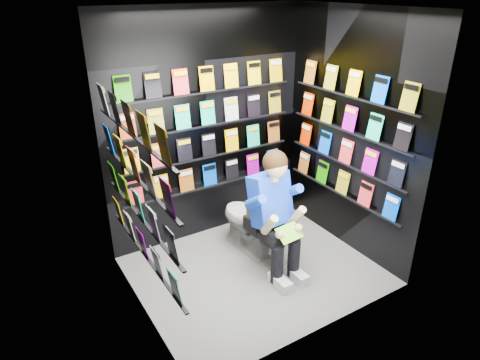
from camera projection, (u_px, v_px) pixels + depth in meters
floor at (255, 271)px, 4.54m from camera, size 2.40×2.40×0.00m
ceiling at (259, 7)px, 3.45m from camera, size 2.40×2.40×0.00m
wall_back at (207, 129)px, 4.77m from camera, size 2.40×0.04×2.60m
wall_front at (330, 199)px, 3.22m from camera, size 2.40×0.04×2.60m
wall_left at (132, 186)px, 3.42m from camera, size 0.04×2.00×2.60m
wall_right at (350, 135)px, 4.56m from camera, size 0.04×2.00×2.60m
comics_back at (208, 129)px, 4.74m from camera, size 2.10×0.06×1.37m
comics_left at (136, 185)px, 3.44m from camera, size 0.06×1.70×1.37m
comics_right at (348, 135)px, 4.55m from camera, size 0.06×1.70×1.37m
toilet at (248, 220)px, 4.79m from camera, size 0.48×0.78×0.73m
longbox at (263, 234)px, 4.90m from camera, size 0.36×0.49×0.33m
longbox_lid at (263, 220)px, 4.83m from camera, size 0.39×0.52×0.03m
reader at (269, 200)px, 4.32m from camera, size 0.62×0.84×1.47m
held_comic at (289, 233)px, 4.14m from camera, size 0.27×0.17×0.11m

